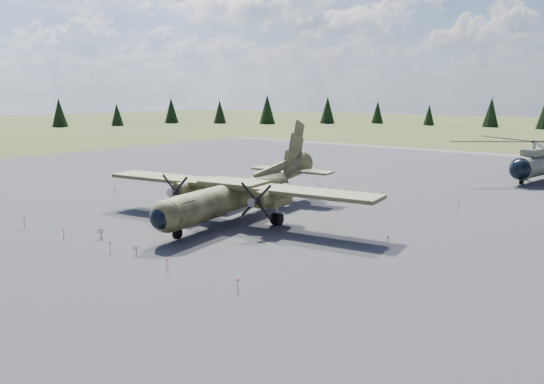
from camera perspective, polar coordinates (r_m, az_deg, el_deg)
The scene contains 8 objects.
ground at distance 48.86m, azimuth -5.28°, elevation -2.56°, with size 500.00×500.00×0.00m, color brown.
apron at distance 56.34m, azimuth 1.76°, elevation -0.77°, with size 120.00×120.00×0.04m, color slate.
transport_plane at distance 47.41m, azimuth -3.50°, elevation 0.19°, with size 26.84×24.21×8.83m.
helicopter_near at distance 74.61m, azimuth 26.48°, elevation 3.82°, with size 24.04×25.99×5.31m.
info_placard_left at distance 42.97m, azimuth -17.94°, elevation -4.14°, with size 0.53×0.35×0.77m.
info_placard_right at distance 37.93m, azimuth -14.45°, elevation -5.99°, with size 0.45×0.26×0.67m.
barrier_fence at distance 49.01m, azimuth -5.74°, elevation -1.92°, with size 33.12×29.62×0.85m.
treeline at distance 41.54m, azimuth 0.62°, elevation 1.94°, with size 317.50×334.01×10.98m.
Camera 1 is at (32.98, -34.35, 10.97)m, focal length 35.00 mm.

